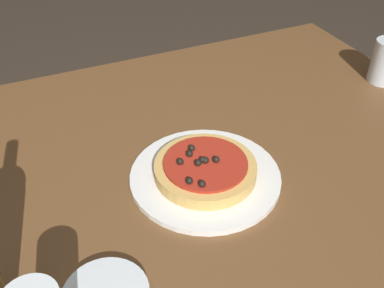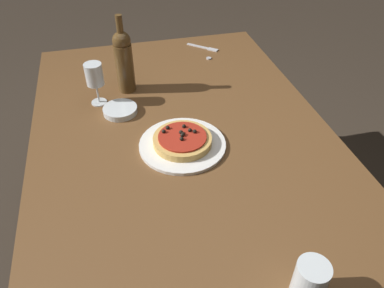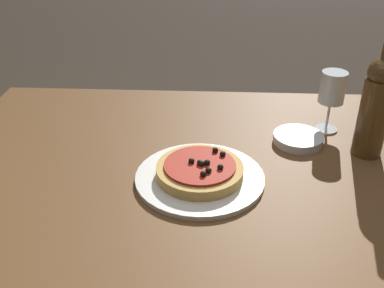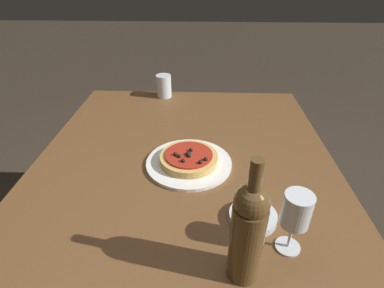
{
  "view_description": "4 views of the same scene",
  "coord_description": "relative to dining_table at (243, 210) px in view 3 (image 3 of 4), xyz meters",
  "views": [
    {
      "loc": [
        0.19,
        0.61,
        1.33
      ],
      "look_at": [
        -0.09,
        -0.03,
        0.79
      ],
      "focal_mm": 42.0,
      "sensor_mm": 36.0,
      "label": 1
    },
    {
      "loc": [
        -1.07,
        0.22,
        1.55
      ],
      "look_at": [
        -0.15,
        -0.01,
        0.76
      ],
      "focal_mm": 35.0,
      "sensor_mm": 36.0,
      "label": 2
    },
    {
      "loc": [
        -0.08,
        -0.84,
        1.32
      ],
      "look_at": [
        -0.12,
        0.01,
        0.82
      ],
      "focal_mm": 42.0,
      "sensor_mm": 36.0,
      "label": 3
    },
    {
      "loc": [
        0.74,
        0.06,
        1.34
      ],
      "look_at": [
        -0.1,
        0.03,
        0.81
      ],
      "focal_mm": 28.0,
      "sensor_mm": 36.0,
      "label": 4
    }
  ],
  "objects": [
    {
      "name": "side_bowl",
      "position": [
        0.15,
        0.2,
        0.08
      ],
      "size": [
        0.13,
        0.13,
        0.02
      ],
      "color": "silver",
      "rests_on": "dining_table"
    },
    {
      "name": "wine_glass",
      "position": [
        0.24,
        0.28,
        0.19
      ],
      "size": [
        0.07,
        0.07,
        0.17
      ],
      "color": "silver",
      "rests_on": "dining_table"
    },
    {
      "name": "wine_bottle",
      "position": [
        0.31,
        0.16,
        0.21
      ],
      "size": [
        0.07,
        0.07,
        0.32
      ],
      "color": "brown",
      "rests_on": "dining_table"
    },
    {
      "name": "pizza",
      "position": [
        -0.1,
        0.02,
        0.1
      ],
      "size": [
        0.2,
        0.2,
        0.04
      ],
      "color": "tan",
      "rests_on": "dinner_plate"
    },
    {
      "name": "dining_table",
      "position": [
        0.0,
        0.0,
        0.0
      ],
      "size": [
        1.53,
        1.06,
        0.73
      ],
      "color": "brown",
      "rests_on": "ground_plane"
    },
    {
      "name": "dinner_plate",
      "position": [
        -0.1,
        0.02,
        0.08
      ],
      "size": [
        0.3,
        0.3,
        0.01
      ],
      "color": "white",
      "rests_on": "dining_table"
    }
  ]
}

